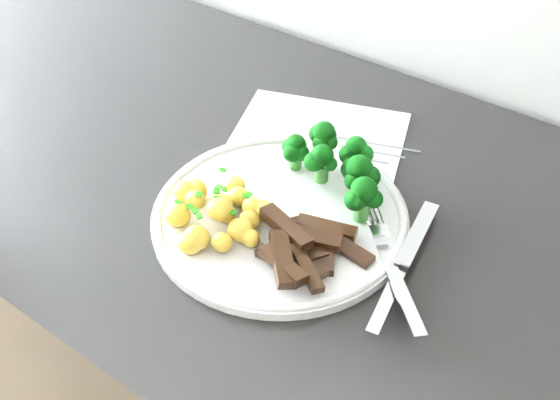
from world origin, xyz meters
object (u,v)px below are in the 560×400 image
beef_strips (305,246)px  fork (392,267)px  broccoli (340,163)px  plate (280,215)px  potatoes (218,213)px  knife (397,279)px  recipe_paper (305,168)px

beef_strips → fork: beef_strips is taller
beef_strips → broccoli: bearing=104.5°
plate → beef_strips: 0.07m
beef_strips → plate: bearing=147.9°
potatoes → knife: 0.20m
knife → potatoes: bearing=-168.2°
recipe_paper → broccoli: 0.08m
potatoes → beef_strips: size_ratio=0.99×
plate → broccoli: size_ratio=1.91×
knife → plate: bearing=176.7°
knife → broccoli: bearing=145.5°
broccoli → plate: bearing=-111.1°
knife → fork: bearing=157.5°
potatoes → knife: bearing=11.8°
recipe_paper → plate: size_ratio=1.27×
broccoli → beef_strips: size_ratio=1.16×
potatoes → beef_strips: (0.10, 0.01, -0.00)m
potatoes → fork: size_ratio=0.85×
fork → potatoes: bearing=-166.7°
plate → knife: bearing=-3.3°
plate → beef_strips: size_ratio=2.22×
recipe_paper → potatoes: size_ratio=2.83×
recipe_paper → broccoli: size_ratio=2.42×
plate → potatoes: potatoes is taller
recipe_paper → knife: (0.18, -0.10, 0.01)m
potatoes → fork: 0.20m
fork → beef_strips: bearing=-160.0°
recipe_paper → beef_strips: size_ratio=2.82×
recipe_paper → plate: bearing=-72.5°
recipe_paper → plate: (0.03, -0.09, 0.01)m
beef_strips → knife: (0.09, 0.03, -0.01)m
plate → broccoli: 0.09m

